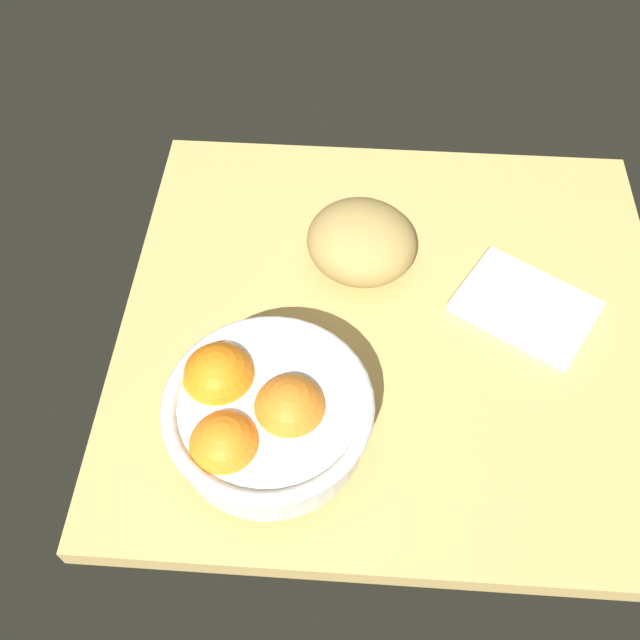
% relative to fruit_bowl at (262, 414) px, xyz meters
% --- Properties ---
extents(ground_plane, '(0.67, 0.62, 0.03)m').
position_rel_fruit_bowl_xyz_m(ground_plane, '(-0.14, -0.17, -0.07)').
color(ground_plane, tan).
extents(fruit_bowl, '(0.22, 0.22, 0.11)m').
position_rel_fruit_bowl_xyz_m(fruit_bowl, '(0.00, 0.00, 0.00)').
color(fruit_bowl, white).
rests_on(fruit_bowl, ground).
extents(bread_loaf, '(0.18, 0.17, 0.09)m').
position_rel_fruit_bowl_xyz_m(bread_loaf, '(-0.10, -0.26, -0.02)').
color(bread_loaf, tan).
rests_on(bread_loaf, ground).
extents(napkin_folded, '(0.20, 0.18, 0.01)m').
position_rel_fruit_bowl_xyz_m(napkin_folded, '(-0.30, -0.20, -0.05)').
color(napkin_folded, silver).
rests_on(napkin_folded, ground).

